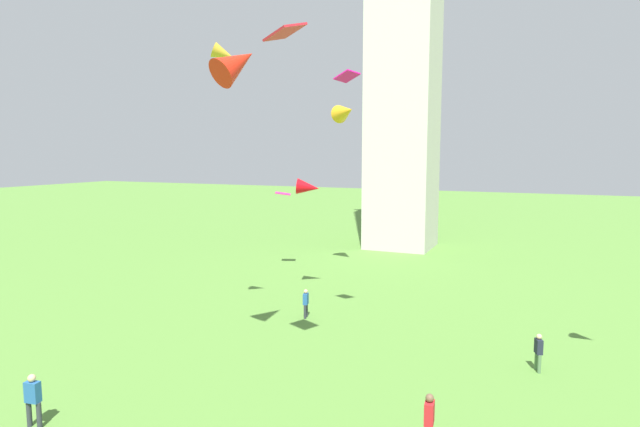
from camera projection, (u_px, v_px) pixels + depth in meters
name	position (u px, v px, depth m)	size (l,w,h in m)	color
person_0	(538.00, 350.00, 20.97)	(0.36, 0.47, 1.57)	#51754C
person_1	(33.00, 397.00, 16.66)	(0.55, 0.33, 1.79)	#2D3338
person_2	(429.00, 419.00, 15.33)	(0.31, 0.55, 1.79)	red
person_3	(306.00, 302.00, 27.81)	(0.31, 0.48, 1.57)	#2D3338
kite_flying_0	(237.00, 63.00, 19.52)	(1.96, 2.41, 1.94)	red
kite_flying_1	(285.00, 32.00, 17.30)	(1.64, 1.52, 0.53)	red
kite_flying_2	(345.00, 112.00, 36.19)	(2.35, 2.26, 1.51)	orange
kite_flying_3	(347.00, 76.00, 23.01)	(1.28, 1.14, 0.45)	#DC1088
kite_flying_5	(283.00, 193.00, 38.67)	(1.38, 1.22, 0.27)	#DD267C
kite_flying_6	(308.00, 187.00, 31.80)	(1.71, 1.41, 1.12)	red
kite_flying_8	(224.00, 54.00, 24.15)	(1.43, 1.26, 1.07)	gold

